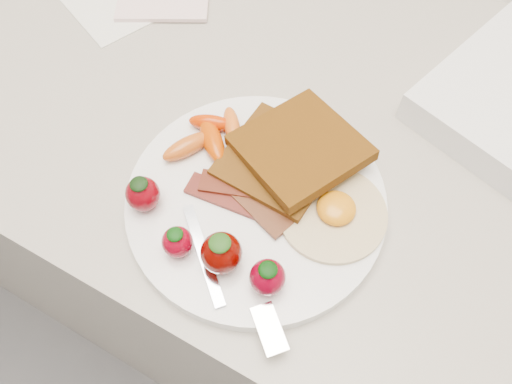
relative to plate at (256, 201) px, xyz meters
The scene contains 9 objects.
counter 0.48m from the plate, 98.01° to the left, with size 2.00×0.60×0.90m, color gray.
plate is the anchor object (origin of this frame).
toast_lower 0.05m from the plate, 87.94° to the left, with size 0.11×0.11×0.01m, color black.
toast_upper 0.07m from the plate, 74.83° to the left, with size 0.11×0.11×0.01m, color black.
fried_egg 0.08m from the plate, 14.39° to the left, with size 0.12×0.12×0.02m.
bacon_strips 0.02m from the plate, 150.29° to the right, with size 0.12×0.07×0.01m.
baby_carrots 0.09m from the plate, 154.37° to the left, with size 0.07×0.10×0.02m.
strawberries 0.08m from the plate, 100.89° to the right, with size 0.18×0.06×0.05m.
fork 0.10m from the plate, 73.99° to the right, with size 0.16×0.10×0.00m.
Camera 1 is at (0.14, 1.34, 1.37)m, focal length 35.00 mm.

